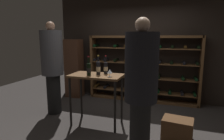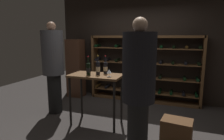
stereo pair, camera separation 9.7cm
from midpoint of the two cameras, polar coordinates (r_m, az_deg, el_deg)
The scene contains 12 objects.
ground_plane at distance 3.99m, azimuth 1.53°, elevation -15.46°, with size 9.43×9.43×0.00m, color #383330.
back_wall at distance 5.27m, azimuth 7.04°, elevation 6.79°, with size 4.52×0.10×2.85m, color black.
wine_rack at distance 5.09m, azimuth 8.67°, elevation 0.30°, with size 2.88×0.32×1.74m.
tasting_table at distance 3.67m, azimuth -5.48°, elevation -3.64°, with size 0.99×0.55×1.00m.
person_guest_khaki at distance 4.38m, azimuth -18.04°, elevation 1.79°, with size 0.47×0.47×2.03m.
person_guest_plum_blouse at distance 2.58m, azimuth 7.62°, elevation -4.14°, with size 0.44×0.44×1.96m.
wine_crate at distance 3.47m, azimuth 18.17°, elevation -16.60°, with size 0.48×0.34×0.37m, color brown.
display_cabinet at distance 5.54m, azimuth -11.74°, elevation 0.48°, with size 0.44×0.36×1.64m, color #4C2D1E.
wine_bottle_green_slim at distance 3.55m, azimuth -7.75°, elevation 0.38°, with size 0.08×0.08×0.36m.
wine_bottle_gold_foil at distance 3.60m, azimuth -4.91°, elevation 0.68°, with size 0.08×0.08×0.37m.
wine_bottle_red_label at distance 3.69m, azimuth -2.65°, elevation 0.78°, with size 0.08×0.08×0.36m.
wine_glass_stemmed_center at distance 3.41m, azimuth -1.48°, elevation -0.49°, with size 0.09×0.09×0.13m.
Camera 1 is at (0.99, -3.46, 1.71)m, focal length 30.56 mm.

